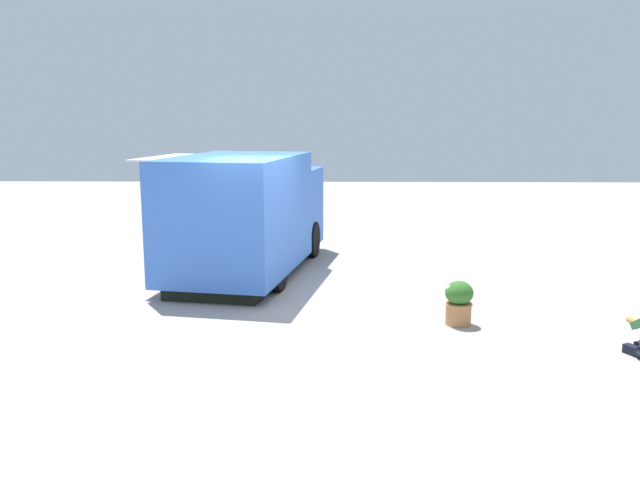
# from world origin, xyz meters

# --- Properties ---
(ground_plane) EXTENTS (40.00, 40.00, 0.00)m
(ground_plane) POSITION_xyz_m (0.00, 0.00, 0.00)
(ground_plane) COLOR #B1A39A
(food_truck) EXTENTS (5.21, 3.28, 2.26)m
(food_truck) POSITION_xyz_m (1.75, 0.84, 1.09)
(food_truck) COLOR #4078DF
(food_truck) RESTS_ON ground_plane
(planter_flowering_near) EXTENTS (0.40, 0.40, 0.64)m
(planter_flowering_near) POSITION_xyz_m (-1.47, -2.58, 0.34)
(planter_flowering_near) COLOR #B37749
(planter_flowering_near) RESTS_ON ground_plane
(planter_flowering_far) EXTENTS (0.52, 0.52, 0.65)m
(planter_flowering_far) POSITION_xyz_m (4.80, 3.48, 0.31)
(planter_flowering_far) COLOR #B17154
(planter_flowering_far) RESTS_ON ground_plane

